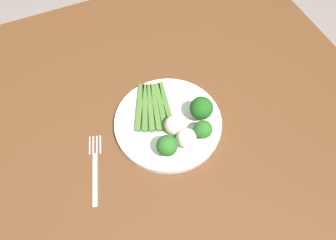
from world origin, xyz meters
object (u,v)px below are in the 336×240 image
(broccoli_back, at_px, (201,108))
(broccoli_outer_edge, at_px, (203,130))
(broccoli_front, at_px, (167,146))
(fork, at_px, (95,168))
(dining_table, at_px, (149,166))
(plate, at_px, (168,123))
(asparagus_bundle, at_px, (153,107))
(cauliflower_front_left, at_px, (186,138))
(cauliflower_left, at_px, (174,125))

(broccoli_back, xyz_separation_m, broccoli_outer_edge, (-0.02, -0.05, -0.01))
(broccoli_front, bearing_deg, fork, 167.91)
(dining_table, relative_size, plate, 4.72)
(plate, xyz_separation_m, broccoli_front, (-0.03, -0.07, 0.04))
(asparagus_bundle, xyz_separation_m, broccoli_back, (0.09, -0.07, 0.03))
(asparagus_bundle, height_order, cauliflower_front_left, cauliflower_front_left)
(cauliflower_front_left, bearing_deg, fork, 172.19)
(dining_table, xyz_separation_m, broccoli_front, (0.04, -0.04, 0.15))
(dining_table, relative_size, cauliflower_front_left, 26.76)
(asparagus_bundle, distance_m, broccoli_front, 0.12)
(broccoli_outer_edge, bearing_deg, fork, 173.75)
(broccoli_front, bearing_deg, cauliflower_front_left, 6.48)
(dining_table, relative_size, fork, 7.26)
(plate, bearing_deg, fork, -168.32)
(cauliflower_front_left, distance_m, fork, 0.21)
(cauliflower_front_left, relative_size, fork, 0.27)
(broccoli_front, distance_m, cauliflower_left, 0.06)
(dining_table, xyz_separation_m, broccoli_outer_edge, (0.12, -0.03, 0.15))
(cauliflower_left, relative_size, fork, 0.28)
(broccoli_back, height_order, broccoli_outer_edge, broccoli_back)
(dining_table, bearing_deg, cauliflower_left, 7.91)
(dining_table, relative_size, cauliflower_left, 25.94)
(broccoli_front, xyz_separation_m, broccoli_outer_edge, (0.09, 0.01, -0.00))
(plate, height_order, cauliflower_left, cauliflower_left)
(broccoli_front, distance_m, fork, 0.17)
(dining_table, distance_m, broccoli_outer_edge, 0.19)
(dining_table, relative_size, broccoli_back, 18.32)
(dining_table, height_order, cauliflower_front_left, cauliflower_front_left)
(cauliflower_front_left, bearing_deg, plate, 102.07)
(broccoli_front, xyz_separation_m, cauliflower_front_left, (0.05, 0.01, -0.01))
(fork, bearing_deg, asparagus_bundle, -46.45)
(broccoli_back, distance_m, broccoli_outer_edge, 0.05)
(plate, xyz_separation_m, broccoli_outer_edge, (0.06, -0.07, 0.04))
(broccoli_back, bearing_deg, asparagus_bundle, 143.71)
(fork, bearing_deg, broccoli_front, -85.21)
(broccoli_front, distance_m, broccoli_outer_edge, 0.09)
(dining_table, height_order, plate, plate)
(asparagus_bundle, bearing_deg, broccoli_outer_edge, 50.08)
(broccoli_front, bearing_deg, asparagus_bundle, 82.55)
(plate, relative_size, fork, 1.54)
(asparagus_bundle, height_order, cauliflower_left, cauliflower_left)
(asparagus_bundle, xyz_separation_m, fork, (-0.17, -0.09, -0.02))
(broccoli_back, height_order, fork, broccoli_back)
(broccoli_front, relative_size, broccoli_outer_edge, 1.13)
(plate, distance_m, fork, 0.19)
(plate, height_order, broccoli_outer_edge, broccoli_outer_edge)
(broccoli_front, bearing_deg, cauliflower_left, 50.77)
(asparagus_bundle, bearing_deg, plate, 38.20)
(broccoli_back, xyz_separation_m, cauliflower_left, (-0.07, -0.01, -0.01))
(dining_table, height_order, fork, fork)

